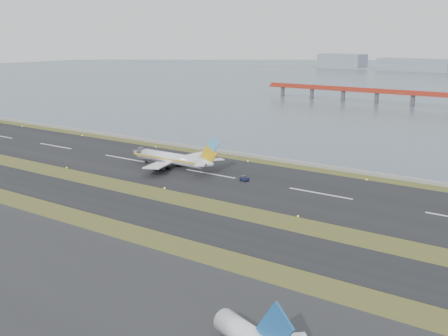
% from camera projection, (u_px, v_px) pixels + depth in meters
% --- Properties ---
extents(ground, '(1000.00, 1000.00, 0.00)m').
position_uv_depth(ground, '(147.00, 195.00, 161.29)').
color(ground, '#3D4D1B').
rests_on(ground, ground).
extents(taxiway_strip, '(1000.00, 18.00, 0.10)m').
position_uv_depth(taxiway_strip, '(116.00, 204.00, 151.82)').
color(taxiway_strip, black).
rests_on(taxiway_strip, ground).
extents(runway_strip, '(1000.00, 45.00, 0.10)m').
position_uv_depth(runway_strip, '(210.00, 174.00, 184.91)').
color(runway_strip, black).
rests_on(runway_strip, ground).
extents(seawall, '(1000.00, 2.50, 1.00)m').
position_uv_depth(seawall, '(259.00, 157.00, 208.44)').
color(seawall, gray).
rests_on(seawall, ground).
extents(airliner, '(38.52, 32.89, 12.80)m').
position_uv_depth(airliner, '(173.00, 159.00, 191.84)').
color(airliner, white).
rests_on(airliner, ground).
extents(pushback_tug, '(2.90, 1.91, 1.75)m').
position_uv_depth(pushback_tug, '(244.00, 179.00, 175.61)').
color(pushback_tug, '#131734').
rests_on(pushback_tug, ground).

